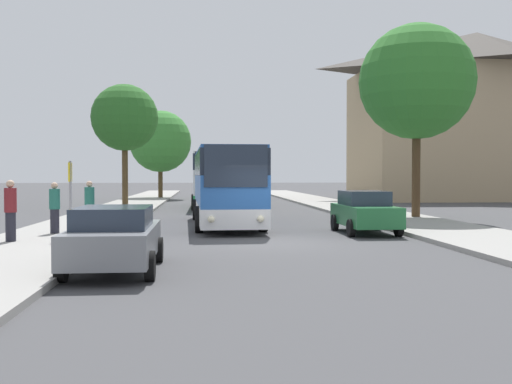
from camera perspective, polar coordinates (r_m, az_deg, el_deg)
ground_plane at (r=18.90m, az=1.43°, el=-4.92°), size 300.00×300.00×0.00m
sidewalk_left at (r=19.38m, az=-19.66°, el=-4.63°), size 4.00×120.00×0.15m
sidewalk_right at (r=20.89m, az=20.93°, el=-4.19°), size 4.00×120.00×0.15m
building_right_background at (r=56.57m, az=20.23°, el=6.79°), size 20.44×11.47×14.69m
bus_front at (r=25.57m, az=-2.92°, el=0.65°), size 2.92×10.70×3.21m
bus_middle at (r=39.50m, az=-3.97°, el=1.21°), size 2.93×11.16×3.51m
parked_car_left_curb at (r=13.71m, az=-13.31°, el=-4.22°), size 1.97×4.28×1.45m
parked_car_right_near at (r=22.48m, az=10.32°, el=-1.84°), size 1.92×4.01×1.57m
bus_stop_sign at (r=19.66m, az=-17.27°, el=0.15°), size 0.08×0.45×2.45m
pedestrian_waiting_near at (r=23.15m, az=-15.57°, el=-1.16°), size 0.36×0.36×1.79m
pedestrian_waiting_far at (r=21.65m, az=-18.63°, el=-1.42°), size 0.36×0.36×1.76m
pedestrian_walking_back at (r=19.49m, az=-22.34°, el=-1.62°), size 0.36×0.36×1.85m
tree_left_near at (r=54.27m, az=-9.11°, el=4.78°), size 5.50×5.50×7.77m
tree_left_far at (r=41.90m, az=-12.40°, el=6.90°), size 4.53×4.53×8.18m
tree_right_near at (r=30.10m, az=15.06°, el=10.08°), size 5.51×5.51×9.23m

